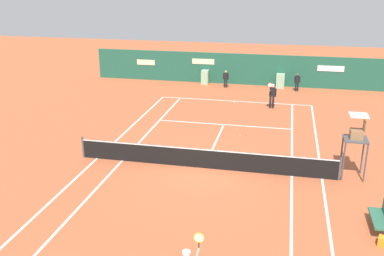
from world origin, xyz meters
name	(u,v)px	position (x,y,z in m)	size (l,w,h in m)	color
ground_plane	(206,163)	(0.00, 0.58, 0.00)	(80.00, 80.00, 0.01)	#B25633
tennis_net	(204,158)	(0.00, 0.00, 0.51)	(12.10, 0.10, 1.07)	#4C4C51
sponsor_back_wall	(243,70)	(0.01, 16.97, 1.20)	(25.00, 1.02, 2.49)	#1E5642
umpire_chair	(356,137)	(6.57, 0.50, 1.89)	(1.00, 1.00, 2.88)	#47474C
player_bench	(382,217)	(7.04, -3.79, 0.51)	(0.54, 1.50, 0.88)	#38383D
player_on_baseline	(272,94)	(2.61, 10.50, 0.99)	(0.58, 0.74, 1.87)	black
ball_kid_left_post	(297,81)	(4.30, 15.57, 0.80)	(0.46, 0.23, 1.39)	black
ball_kid_right_post	(226,78)	(-1.22, 15.57, 0.79)	(0.46, 0.19, 1.37)	black
tennis_ball_mid_court	(240,136)	(1.17, 4.62, 0.03)	(0.07, 0.07, 0.07)	#CCE033
tennis_ball_near_service_line	(173,107)	(-3.88, 9.29, 0.03)	(0.07, 0.07, 0.07)	#CCE033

